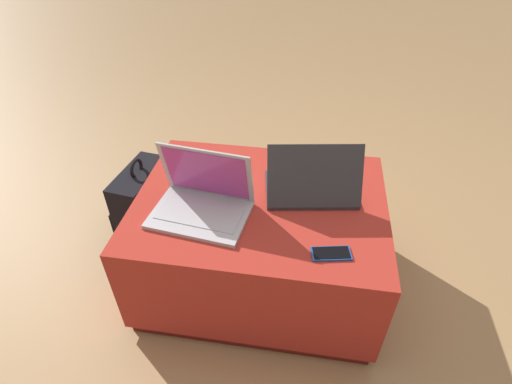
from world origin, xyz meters
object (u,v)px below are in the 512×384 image
object	(u,v)px
laptop_near	(202,200)
backpack	(143,206)
laptop_far	(312,185)
cell_phone	(331,253)

from	to	relation	value
laptop_near	backpack	world-z (taller)	laptop_near
laptop_far	cell_phone	bearing A→B (deg)	95.74
laptop_near	cell_phone	size ratio (longest dim) A/B	2.67
cell_phone	laptop_far	bearing A→B (deg)	-176.26
laptop_far	backpack	world-z (taller)	laptop_far
laptop_far	cell_phone	distance (m)	0.33
laptop_near	backpack	xyz separation A→B (m)	(-0.41, 0.30, -0.34)
laptop_near	backpack	size ratio (longest dim) A/B	0.82
laptop_far	backpack	xyz separation A→B (m)	(-0.82, 0.13, -0.33)
laptop_near	cell_phone	world-z (taller)	laptop_near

